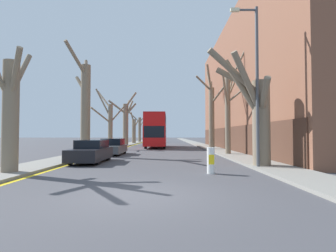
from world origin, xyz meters
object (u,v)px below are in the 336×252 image
Objects in this scene: street_tree_left_0 at (7,105)px; street_tree_left_5 at (140,128)px; traffic_bollard at (211,160)px; street_tree_left_1 at (85,106)px; street_tree_left_3 at (126,121)px; parked_car_0 at (91,152)px; street_tree_right_1 at (229,108)px; lamp_post at (255,78)px; street_tree_right_2 at (211,112)px; street_tree_right_0 at (256,112)px; parked_car_1 at (113,147)px; street_tree_left_4 at (134,130)px; street_tree_left_2 at (109,122)px; double_decker_bus at (156,129)px.

street_tree_left_0 is 0.82× the size of street_tree_left_5.
street_tree_left_1 is at bearing 132.43° from traffic_bollard.
street_tree_left_3 is (0.32, 29.61, 0.92)m from street_tree_left_0.
parked_car_0 is at bearing 144.68° from traffic_bollard.
street_tree_right_1 is at bearing 72.82° from traffic_bollard.
street_tree_left_3 is 29.81m from lamp_post.
street_tree_right_2 is at bearing 54.58° from parked_car_0.
street_tree_right_2 is at bearing 91.07° from street_tree_right_1.
street_tree_right_2 is at bearing -69.07° from street_tree_left_5.
street_tree_right_0 is at bearing -67.75° from street_tree_left_3.
parked_car_1 is 0.54× the size of lamp_post.
street_tree_left_3 is 18.78m from street_tree_left_5.
street_tree_right_0 is 5.23× the size of traffic_bollard.
parked_car_1 is 3.87× the size of traffic_bollard.
parked_car_1 is 12.72m from traffic_bollard.
street_tree_left_1 is 0.97× the size of street_tree_right_1.
street_tree_left_4 is (0.36, 39.06, -0.33)m from street_tree_left_0.
parked_car_0 is (1.74, -43.44, -2.59)m from street_tree_left_5.
street_tree_right_2 is (0.37, 16.21, 1.45)m from street_tree_right_0.
street_tree_left_5 is at bearing 89.48° from street_tree_left_0.
street_tree_left_2 is at bearing 98.43° from parked_car_0.
street_tree_left_4 is at bearing 112.32° from street_tree_right_1.
street_tree_left_2 is (-0.23, 9.62, -0.85)m from street_tree_left_1.
street_tree_right_2 is at bearing -60.74° from street_tree_left_4.
parked_car_1 is (0.00, 6.21, -0.01)m from parked_car_0.
street_tree_right_1 reaches higher than street_tree_left_0.
street_tree_left_2 reaches higher than double_decker_bus.
street_tree_left_1 reaches higher than lamp_post.
street_tree_left_1 reaches higher than double_decker_bus.
traffic_bollard is (3.45, -23.27, -1.89)m from double_decker_bus.
street_tree_left_0 is 24.14m from double_decker_bus.
street_tree_left_1 is at bearing -109.74° from double_decker_bus.
street_tree_left_3 is at bearing 112.25° from street_tree_right_0.
street_tree_right_1 is 1.98× the size of parked_car_0.
street_tree_left_4 is at bearing 107.76° from double_decker_bus.
traffic_bollard is (8.47, -9.27, -3.44)m from street_tree_left_1.
street_tree_left_5 is 48.90m from traffic_bollard.
lamp_post is at bearing -112.87° from street_tree_right_0.
street_tree_left_3 is at bearing 88.67° from street_tree_left_2.
street_tree_right_1 is 0.86× the size of double_decker_bus.
street_tree_right_1 reaches higher than double_decker_bus.
street_tree_right_0 is 0.63× the size of street_tree_right_2.
street_tree_left_4 is 0.57× the size of double_decker_bus.
street_tree_left_2 is 0.76× the size of street_tree_right_2.
street_tree_right_1 is (12.00, 10.70, 0.98)m from street_tree_left_0.
street_tree_left_3 is (0.24, 10.45, 0.72)m from street_tree_left_2.
street_tree_left_5 is (0.44, 48.37, 0.29)m from street_tree_left_0.
parked_car_0 is at bearing 161.57° from lamp_post.
double_decker_bus reaches higher than parked_car_0.
street_tree_left_0 is 0.97× the size of street_tree_right_0.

